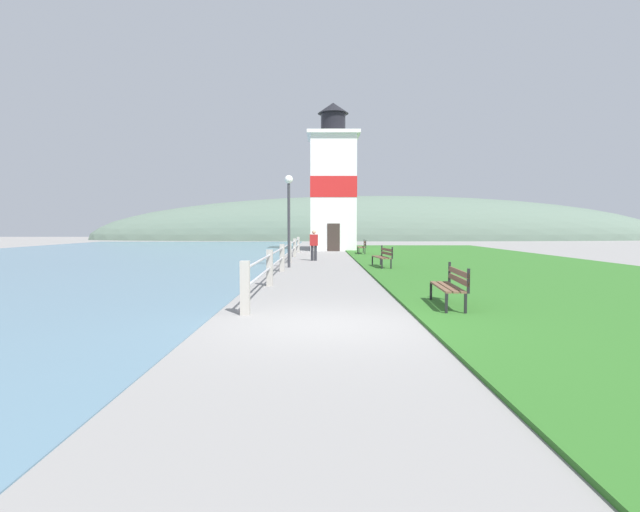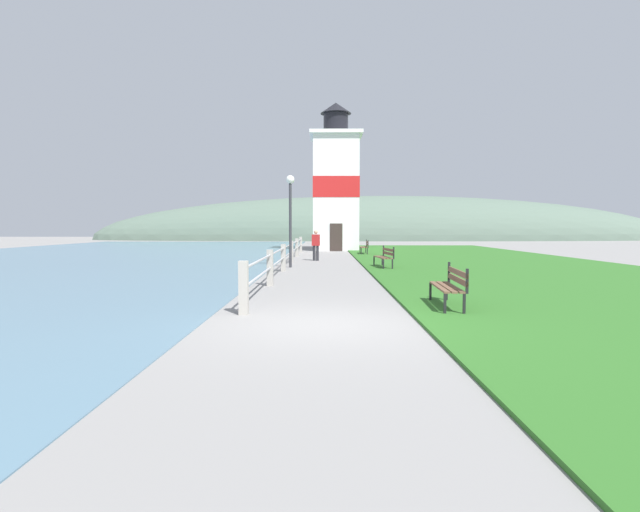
% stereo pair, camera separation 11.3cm
% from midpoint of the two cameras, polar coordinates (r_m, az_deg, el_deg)
% --- Properties ---
extents(ground_plane, '(160.00, 160.00, 0.00)m').
position_cam_midpoint_polar(ground_plane, '(9.01, 0.63, -7.84)').
color(ground_plane, gray).
extents(grass_verge, '(12.00, 44.59, 0.06)m').
position_cam_midpoint_polar(grass_verge, '(25.01, 18.34, -0.77)').
color(grass_verge, '#2D6623').
rests_on(grass_verge, ground_plane).
extents(water_strip, '(24.00, 71.35, 0.01)m').
position_cam_midpoint_polar(water_strip, '(27.66, -30.55, -0.73)').
color(water_strip, slate).
rests_on(water_strip, ground_plane).
extents(seawall_railing, '(0.18, 24.45, 1.08)m').
position_cam_midpoint_polar(seawall_railing, '(22.06, -3.81, 0.41)').
color(seawall_railing, '#A8A399').
rests_on(seawall_railing, ground_plane).
extents(park_bench_near, '(0.58, 1.90, 0.94)m').
position_cam_midpoint_polar(park_bench_near, '(10.99, 14.70, -3.08)').
color(park_bench_near, brown).
rests_on(park_bench_near, ground_plane).
extents(park_bench_midway, '(0.67, 1.95, 0.94)m').
position_cam_midpoint_polar(park_bench_midway, '(21.22, 7.32, 0.05)').
color(park_bench_midway, brown).
rests_on(park_bench_midway, ground_plane).
extents(park_bench_far, '(0.52, 1.76, 0.94)m').
position_cam_midpoint_polar(park_bench_far, '(31.77, 5.01, 1.14)').
color(park_bench_far, brown).
rests_on(park_bench_far, ground_plane).
extents(lighthouse, '(3.84, 3.84, 10.98)m').
position_cam_midpoint_polar(lighthouse, '(37.76, 1.63, 8.02)').
color(lighthouse, white).
rests_on(lighthouse, ground_plane).
extents(person_strolling, '(0.43, 0.30, 1.59)m').
position_cam_midpoint_polar(person_strolling, '(25.83, -0.62, 1.37)').
color(person_strolling, '#28282D').
rests_on(person_strolling, ground_plane).
extents(lamp_post, '(0.36, 0.36, 3.96)m').
position_cam_midpoint_polar(lamp_post, '(21.55, -3.52, 5.97)').
color(lamp_post, '#333338').
rests_on(lamp_post, ground_plane).
extents(distant_hillside, '(80.00, 16.00, 12.00)m').
position_cam_midpoint_polar(distant_hillside, '(69.06, 6.92, 1.86)').
color(distant_hillside, '#566B5B').
rests_on(distant_hillside, ground_plane).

